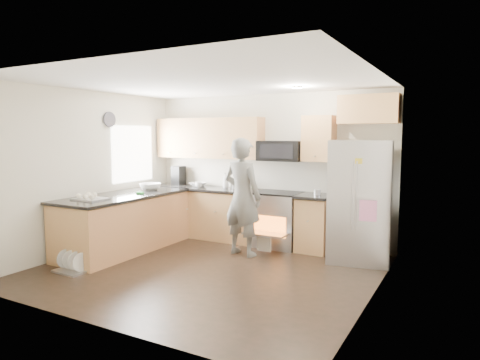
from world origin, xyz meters
The scene contains 8 objects.
ground centered at (0.00, 0.00, 0.00)m, with size 4.50×4.50×0.00m, color black.
room_shell centered at (-0.04, 0.02, 1.67)m, with size 4.54×4.04×2.62m.
back_cabinet_run centered at (-0.59, 1.75, 0.96)m, with size 4.45×0.64×2.50m.
peninsula centered at (-1.75, 0.25, 0.47)m, with size 0.96×2.36×1.04m.
stove_range centered at (0.35, 1.69, 0.68)m, with size 0.76×0.97×1.79m.
refrigerator centered at (1.77, 1.45, 0.91)m, with size 0.99×0.83×1.81m.
person centered at (0.07, 0.94, 0.92)m, with size 0.67×0.44×1.85m, color slate.
dish_rack centered at (-1.60, -0.93, 0.08)m, with size 0.48×0.40×0.29m.
Camera 1 is at (3.20, -4.90, 1.89)m, focal length 32.00 mm.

